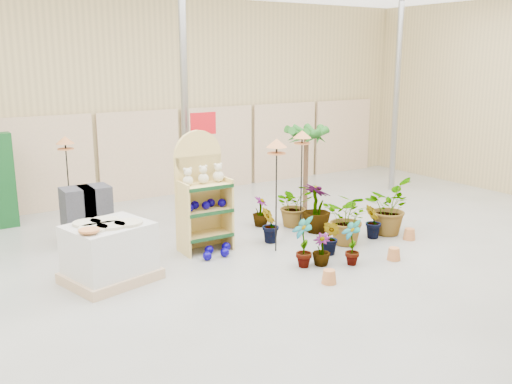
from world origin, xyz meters
TOP-DOWN VIEW (x-y plane):
  - room at (0.00, 0.91)m, footprint 15.20×12.10m
  - display_shelf at (-0.43, 2.06)m, footprint 0.85×0.54m
  - teddy_bears at (-0.41, 1.97)m, footprint 0.74×0.19m
  - gazing_balls_shelf at (-0.43, 1.94)m, footprint 0.74×0.25m
  - gazing_balls_floor at (-0.40, 1.59)m, footprint 0.63×0.39m
  - pallet_stack at (-2.22, 1.47)m, footprint 1.42×1.28m
  - charcoal_planters at (-1.98, 3.38)m, footprint 0.80×0.50m
  - offer_sign at (0.10, 2.98)m, footprint 0.50×0.08m
  - bird_table_front at (0.54, 1.27)m, footprint 0.34×0.34m
  - bird_table_right at (1.65, 2.06)m, footprint 0.34×0.34m
  - bird_table_back at (-1.98, 4.48)m, footprint 0.34×0.34m
  - palm at (2.47, 3.00)m, footprint 0.70×0.70m
  - potted_plant_0 at (0.49, 0.43)m, footprint 0.38×0.48m
  - potted_plant_1 at (1.19, 0.62)m, footprint 0.28×0.34m
  - potted_plant_2 at (1.80, 0.89)m, footprint 1.03×1.08m
  - potted_plant_3 at (1.79, 1.76)m, footprint 0.65×0.65m
  - potted_plant_5 at (0.70, 1.66)m, footprint 0.45×0.47m
  - potted_plant_6 at (1.67, 2.29)m, footprint 0.79×0.70m
  - potted_plant_7 at (0.77, 0.34)m, footprint 0.36×0.36m
  - potted_plant_8 at (1.18, 0.11)m, footprint 0.34×0.43m
  - potted_plant_9 at (2.39, 0.88)m, footprint 0.45×0.45m
  - potted_plant_10 at (2.82, 0.99)m, footprint 1.21×1.19m
  - potted_plant_11 at (1.12, 2.62)m, footprint 0.46×0.46m

SIDE VIEW (x-z plane):
  - gazing_balls_floor at x=-0.40m, z-range 0.00..0.15m
  - potted_plant_7 at x=0.77m, z-range 0.00..0.51m
  - potted_plant_11 at x=1.12m, z-range 0.00..0.58m
  - potted_plant_1 at x=1.19m, z-range 0.00..0.59m
  - potted_plant_9 at x=2.39m, z-range 0.00..0.64m
  - potted_plant_5 at x=0.70m, z-range 0.00..0.67m
  - potted_plant_8 at x=1.18m, z-range 0.00..0.72m
  - potted_plant_0 at x=0.49m, z-range 0.00..0.81m
  - potted_plant_6 at x=1.67m, z-range 0.00..0.84m
  - pallet_stack at x=-2.22m, z-range -0.02..0.88m
  - potted_plant_3 at x=1.79m, z-range 0.00..0.93m
  - potted_plant_2 at x=1.80m, z-range 0.00..0.93m
  - charcoal_planters at x=-1.98m, z-range 0.00..1.00m
  - potted_plant_10 at x=2.82m, z-range 0.00..1.02m
  - gazing_balls_shelf at x=-0.43m, z-range 0.72..0.86m
  - display_shelf at x=-0.43m, z-range -0.09..1.92m
  - teddy_bears at x=-0.41m, z-range 1.11..1.42m
  - offer_sign at x=0.10m, z-range 0.47..2.67m
  - bird_table_back at x=-1.98m, z-range 0.75..2.50m
  - palm at x=2.47m, z-range 0.69..2.59m
  - bird_table_right at x=1.65m, z-range 0.80..2.67m
  - bird_table_front at x=0.54m, z-range 0.81..2.71m
  - room at x=0.00m, z-range -0.14..4.56m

